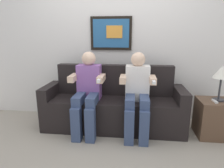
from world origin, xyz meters
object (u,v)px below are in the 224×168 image
(person_on_right, at_px, (137,91))
(table_lamp, at_px, (222,74))
(person_on_left, at_px, (88,90))
(spare_remote_on_table, at_px, (215,101))
(couch, at_px, (113,107))
(side_table_right, at_px, (212,118))

(person_on_right, bearing_deg, table_lamp, 3.44)
(person_on_left, xyz_separation_m, table_lamp, (1.72, 0.06, 0.25))
(person_on_left, xyz_separation_m, spare_remote_on_table, (1.66, 0.00, -0.10))
(couch, bearing_deg, side_table_right, -4.51)
(side_table_right, xyz_separation_m, spare_remote_on_table, (-0.03, -0.06, 0.26))
(person_on_right, distance_m, spare_remote_on_table, 0.99)
(person_on_left, distance_m, person_on_right, 0.67)
(couch, xyz_separation_m, table_lamp, (1.39, -0.10, 0.55))
(person_on_right, bearing_deg, person_on_left, 180.00)
(person_on_left, bearing_deg, spare_remote_on_table, 0.06)
(person_on_left, distance_m, table_lamp, 1.74)
(person_on_left, height_order, table_lamp, person_on_left)
(couch, xyz_separation_m, spare_remote_on_table, (1.32, -0.17, 0.20))
(person_on_right, height_order, side_table_right, person_on_right)
(couch, height_order, side_table_right, couch)
(table_lamp, xyz_separation_m, spare_remote_on_table, (-0.07, -0.06, -0.35))
(couch, relative_size, side_table_right, 3.98)
(couch, distance_m, spare_remote_on_table, 1.35)
(side_table_right, distance_m, spare_remote_on_table, 0.27)
(person_on_left, relative_size, table_lamp, 2.41)
(couch, height_order, table_lamp, table_lamp)
(person_on_left, xyz_separation_m, side_table_right, (1.68, 0.06, -0.36))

